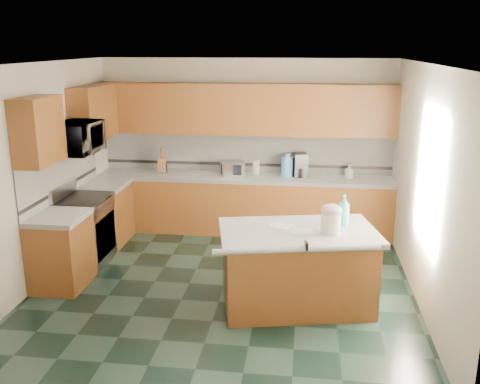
# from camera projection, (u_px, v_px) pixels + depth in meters

# --- Properties ---
(floor) EXTENTS (4.60, 4.60, 0.00)m
(floor) POSITION_uv_depth(u_px,v_px,m) (225.00, 285.00, 6.68)
(floor) COLOR black
(floor) RESTS_ON ground
(ceiling) EXTENTS (4.60, 4.60, 0.00)m
(ceiling) POSITION_uv_depth(u_px,v_px,m) (223.00, 64.00, 5.95)
(ceiling) COLOR white
(ceiling) RESTS_ON ground
(wall_back) EXTENTS (4.60, 0.04, 2.70)m
(wall_back) POSITION_uv_depth(u_px,v_px,m) (246.00, 145.00, 8.53)
(wall_back) COLOR beige
(wall_back) RESTS_ON ground
(wall_front) EXTENTS (4.60, 0.04, 2.70)m
(wall_front) POSITION_uv_depth(u_px,v_px,m) (177.00, 256.00, 4.10)
(wall_front) COLOR beige
(wall_front) RESTS_ON ground
(wall_left) EXTENTS (0.04, 4.60, 2.70)m
(wall_left) POSITION_uv_depth(u_px,v_px,m) (38.00, 175.00, 6.59)
(wall_left) COLOR beige
(wall_left) RESTS_ON ground
(wall_right) EXTENTS (0.04, 4.60, 2.70)m
(wall_right) POSITION_uv_depth(u_px,v_px,m) (426.00, 187.00, 6.03)
(wall_right) COLOR beige
(wall_right) RESTS_ON ground
(back_base_cab) EXTENTS (4.60, 0.60, 0.86)m
(back_base_cab) POSITION_uv_depth(u_px,v_px,m) (244.00, 206.00, 8.47)
(back_base_cab) COLOR #41250D
(back_base_cab) RESTS_ON ground
(back_countertop) EXTENTS (4.60, 0.64, 0.06)m
(back_countertop) POSITION_uv_depth(u_px,v_px,m) (244.00, 178.00, 8.35)
(back_countertop) COLOR white
(back_countertop) RESTS_ON back_base_cab
(back_upper_cab) EXTENTS (4.60, 0.33, 0.78)m
(back_upper_cab) POSITION_uv_depth(u_px,v_px,m) (245.00, 109.00, 8.19)
(back_upper_cab) COLOR #41250D
(back_upper_cab) RESTS_ON wall_back
(back_backsplash) EXTENTS (4.60, 0.02, 0.63)m
(back_backsplash) POSITION_uv_depth(u_px,v_px,m) (246.00, 152.00, 8.53)
(back_backsplash) COLOR silver
(back_backsplash) RESTS_ON back_countertop
(back_accent_band) EXTENTS (4.60, 0.01, 0.05)m
(back_accent_band) POSITION_uv_depth(u_px,v_px,m) (246.00, 164.00, 8.58)
(back_accent_band) COLOR black
(back_accent_band) RESTS_ON back_countertop
(left_base_cab_rear) EXTENTS (0.60, 0.82, 0.86)m
(left_base_cab_rear) POSITION_uv_depth(u_px,v_px,m) (106.00, 215.00, 8.03)
(left_base_cab_rear) COLOR #41250D
(left_base_cab_rear) RESTS_ON ground
(left_counter_rear) EXTENTS (0.64, 0.82, 0.06)m
(left_counter_rear) POSITION_uv_depth(u_px,v_px,m) (104.00, 185.00, 7.91)
(left_counter_rear) COLOR white
(left_counter_rear) RESTS_ON left_base_cab_rear
(left_base_cab_front) EXTENTS (0.60, 0.72, 0.86)m
(left_base_cab_front) POSITION_uv_depth(u_px,v_px,m) (61.00, 253.00, 6.57)
(left_base_cab_front) COLOR #41250D
(left_base_cab_front) RESTS_ON ground
(left_counter_front) EXTENTS (0.64, 0.72, 0.06)m
(left_counter_front) POSITION_uv_depth(u_px,v_px,m) (57.00, 217.00, 6.45)
(left_counter_front) COLOR white
(left_counter_front) RESTS_ON left_base_cab_front
(left_backsplash) EXTENTS (0.02, 2.30, 0.63)m
(left_backsplash) POSITION_uv_depth(u_px,v_px,m) (61.00, 174.00, 7.14)
(left_backsplash) COLOR silver
(left_backsplash) RESTS_ON wall_left
(left_accent_band) EXTENTS (0.01, 2.30, 0.05)m
(left_accent_band) POSITION_uv_depth(u_px,v_px,m) (63.00, 188.00, 7.19)
(left_accent_band) COLOR black
(left_accent_band) RESTS_ON wall_left
(left_upper_cab_rear) EXTENTS (0.33, 1.09, 0.78)m
(left_upper_cab_rear) POSITION_uv_depth(u_px,v_px,m) (94.00, 113.00, 7.77)
(left_upper_cab_rear) COLOR #41250D
(left_upper_cab_rear) RESTS_ON wall_left
(left_upper_cab_front) EXTENTS (0.33, 0.72, 0.78)m
(left_upper_cab_front) POSITION_uv_depth(u_px,v_px,m) (38.00, 131.00, 6.18)
(left_upper_cab_front) COLOR #41250D
(left_upper_cab_front) RESTS_ON wall_left
(range_body) EXTENTS (0.60, 0.76, 0.88)m
(range_body) POSITION_uv_depth(u_px,v_px,m) (85.00, 232.00, 7.27)
(range_body) COLOR #B7B7BC
(range_body) RESTS_ON ground
(range_oven_door) EXTENTS (0.02, 0.68, 0.55)m
(range_oven_door) POSITION_uv_depth(u_px,v_px,m) (106.00, 235.00, 7.25)
(range_oven_door) COLOR black
(range_oven_door) RESTS_ON range_body
(range_cooktop) EXTENTS (0.62, 0.78, 0.04)m
(range_cooktop) POSITION_uv_depth(u_px,v_px,m) (82.00, 199.00, 7.15)
(range_cooktop) COLOR black
(range_cooktop) RESTS_ON range_body
(range_handle) EXTENTS (0.02, 0.66, 0.02)m
(range_handle) POSITION_uv_depth(u_px,v_px,m) (106.00, 209.00, 7.14)
(range_handle) COLOR #B7B7BC
(range_handle) RESTS_ON range_body
(range_backguard) EXTENTS (0.06, 0.76, 0.18)m
(range_backguard) POSITION_uv_depth(u_px,v_px,m) (63.00, 190.00, 7.15)
(range_backguard) COLOR #B7B7BC
(range_backguard) RESTS_ON range_body
(microwave) EXTENTS (0.50, 0.73, 0.41)m
(microwave) POSITION_uv_depth(u_px,v_px,m) (77.00, 138.00, 6.93)
(microwave) COLOR #B7B7BC
(microwave) RESTS_ON wall_left
(island_base) EXTENTS (1.79, 1.24, 0.86)m
(island_base) POSITION_uv_depth(u_px,v_px,m) (297.00, 271.00, 6.06)
(island_base) COLOR #41250D
(island_base) RESTS_ON ground
(island_top) EXTENTS (1.90, 1.36, 0.06)m
(island_top) POSITION_uv_depth(u_px,v_px,m) (298.00, 232.00, 5.94)
(island_top) COLOR white
(island_top) RESTS_ON island_base
(island_bullnose) EXTENTS (1.71, 0.41, 0.06)m
(island_bullnose) POSITION_uv_depth(u_px,v_px,m) (297.00, 250.00, 5.44)
(island_bullnose) COLOR white
(island_bullnose) RESTS_ON island_base
(treat_jar) EXTENTS (0.27, 0.27, 0.22)m
(treat_jar) POSITION_uv_depth(u_px,v_px,m) (331.00, 224.00, 5.79)
(treat_jar) COLOR silver
(treat_jar) RESTS_ON island_top
(treat_jar_lid) EXTENTS (0.23, 0.23, 0.15)m
(treat_jar_lid) POSITION_uv_depth(u_px,v_px,m) (332.00, 211.00, 5.75)
(treat_jar_lid) COLOR #D099A7
(treat_jar_lid) RESTS_ON treat_jar
(treat_jar_knob) EXTENTS (0.08, 0.03, 0.03)m
(treat_jar_knob) POSITION_uv_depth(u_px,v_px,m) (332.00, 206.00, 5.74)
(treat_jar_knob) COLOR tan
(treat_jar_knob) RESTS_ON treat_jar_lid
(treat_jar_knob_end_l) EXTENTS (0.04, 0.04, 0.04)m
(treat_jar_knob_end_l) POSITION_uv_depth(u_px,v_px,m) (328.00, 206.00, 5.75)
(treat_jar_knob_end_l) COLOR tan
(treat_jar_knob_end_l) RESTS_ON treat_jar_lid
(treat_jar_knob_end_r) EXTENTS (0.04, 0.04, 0.04)m
(treat_jar_knob_end_r) POSITION_uv_depth(u_px,v_px,m) (335.00, 206.00, 5.74)
(treat_jar_knob_end_r) COLOR tan
(treat_jar_knob_end_r) RESTS_ON treat_jar_lid
(soap_bottle_island) EXTENTS (0.18, 0.18, 0.36)m
(soap_bottle_island) POSITION_uv_depth(u_px,v_px,m) (344.00, 210.00, 6.05)
(soap_bottle_island) COLOR #2FA8B5
(soap_bottle_island) RESTS_ON island_top
(paper_sheet_a) EXTENTS (0.28, 0.23, 0.00)m
(paper_sheet_a) POSITION_uv_depth(u_px,v_px,m) (302.00, 231.00, 5.88)
(paper_sheet_a) COLOR white
(paper_sheet_a) RESTS_ON island_top
(paper_sheet_b) EXTENTS (0.30, 0.27, 0.00)m
(paper_sheet_b) POSITION_uv_depth(u_px,v_px,m) (281.00, 226.00, 6.06)
(paper_sheet_b) COLOR white
(paper_sheet_b) RESTS_ON island_top
(clamp_body) EXTENTS (0.04, 0.09, 0.08)m
(clamp_body) POSITION_uv_depth(u_px,v_px,m) (306.00, 246.00, 5.44)
(clamp_body) COLOR black
(clamp_body) RESTS_ON island_top
(clamp_handle) EXTENTS (0.01, 0.06, 0.01)m
(clamp_handle) POSITION_uv_depth(u_px,v_px,m) (306.00, 249.00, 5.40)
(clamp_handle) COLOR black
(clamp_handle) RESTS_ON island_top
(knife_block) EXTENTS (0.15, 0.18, 0.24)m
(knife_block) POSITION_uv_depth(u_px,v_px,m) (162.00, 166.00, 8.52)
(knife_block) COLOR #472814
(knife_block) RESTS_ON back_countertop
(utensil_crock) EXTENTS (0.13, 0.13, 0.16)m
(utensil_crock) POSITION_uv_depth(u_px,v_px,m) (163.00, 167.00, 8.55)
(utensil_crock) COLOR black
(utensil_crock) RESTS_ON back_countertop
(utensil_bundle) EXTENTS (0.08, 0.08, 0.24)m
(utensil_bundle) POSITION_uv_depth(u_px,v_px,m) (163.00, 155.00, 8.50)
(utensil_bundle) COLOR #472814
(utensil_bundle) RESTS_ON utensil_crock
(toaster_oven) EXTENTS (0.41, 0.34, 0.21)m
(toaster_oven) POSITION_uv_depth(u_px,v_px,m) (232.00, 168.00, 8.38)
(toaster_oven) COLOR #B7B7BC
(toaster_oven) RESTS_ON back_countertop
(toaster_oven_door) EXTENTS (0.32, 0.01, 0.17)m
(toaster_oven_door) POSITION_uv_depth(u_px,v_px,m) (231.00, 170.00, 8.27)
(toaster_oven_door) COLOR black
(toaster_oven_door) RESTS_ON toaster_oven
(paper_towel) EXTENTS (0.10, 0.10, 0.23)m
(paper_towel) POSITION_uv_depth(u_px,v_px,m) (256.00, 167.00, 8.38)
(paper_towel) COLOR white
(paper_towel) RESTS_ON back_countertop
(paper_towel_base) EXTENTS (0.16, 0.16, 0.01)m
(paper_towel_base) POSITION_uv_depth(u_px,v_px,m) (256.00, 174.00, 8.41)
(paper_towel_base) COLOR #B7B7BC
(paper_towel_base) RESTS_ON back_countertop
(water_jug) EXTENTS (0.19, 0.19, 0.32)m
(water_jug) POSITION_uv_depth(u_px,v_px,m) (287.00, 166.00, 8.27)
(water_jug) COLOR #5496D8
(water_jug) RESTS_ON back_countertop
(water_jug_neck) EXTENTS (0.09, 0.09, 0.05)m
(water_jug_neck) POSITION_uv_depth(u_px,v_px,m) (287.00, 155.00, 8.22)
(water_jug_neck) COLOR #5496D8
(water_jug_neck) RESTS_ON water_jug
(coffee_maker) EXTENTS (0.27, 0.28, 0.36)m
(coffee_maker) POSITION_uv_depth(u_px,v_px,m) (300.00, 165.00, 8.26)
(coffee_maker) COLOR black
(coffee_maker) RESTS_ON back_countertop
(coffee_carafe) EXTENTS (0.15, 0.15, 0.15)m
(coffee_carafe) POSITION_uv_depth(u_px,v_px,m) (300.00, 172.00, 8.24)
(coffee_carafe) COLOR black
(coffee_carafe) RESTS_ON back_countertop
(soap_bottle_back) EXTENTS (0.13, 0.13, 0.22)m
(soap_bottle_back) POSITION_uv_depth(u_px,v_px,m) (349.00, 171.00, 8.16)
(soap_bottle_back) COLOR white
(soap_bottle_back) RESTS_ON back_countertop
(soap_back_cap) EXTENTS (0.02, 0.02, 0.03)m
(soap_back_cap) POSITION_uv_depth(u_px,v_px,m) (350.00, 163.00, 8.13)
(soap_back_cap) COLOR red
(soap_back_cap) RESTS_ON soap_bottle_back
(window_light_proxy) EXTENTS (0.02, 1.40, 1.10)m
(window_light_proxy) POSITION_uv_depth(u_px,v_px,m) (429.00, 179.00, 5.81)
(window_light_proxy) COLOR white
(window_light_proxy) RESTS_ON wall_right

